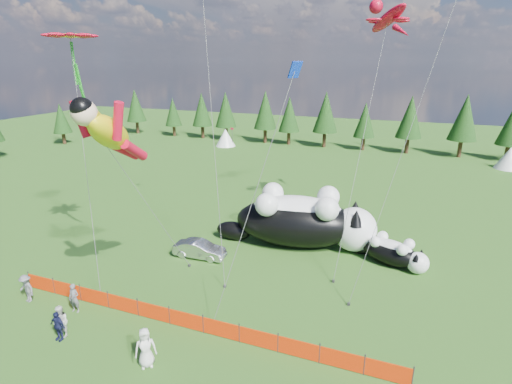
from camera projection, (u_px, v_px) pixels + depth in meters
ground at (213, 298)px, 23.46m from camera, size 160.00×160.00×0.00m
safety_fence at (186, 320)px, 20.64m from camera, size 22.06×0.06×1.10m
tree_line at (344, 123)px, 62.07m from camera, size 90.00×4.00×8.00m
festival_tents at (417, 151)px, 54.70m from camera, size 50.00×3.20×2.80m
cat_large at (303, 219)px, 29.54m from camera, size 12.07×5.67×4.38m
cat_small at (394, 252)px, 27.01m from camera, size 5.19×3.18×1.94m
car at (200, 249)px, 28.14m from camera, size 3.79×1.51×1.23m
spectator_a at (74, 298)px, 21.95m from camera, size 0.66×0.47×1.69m
spectator_b at (61, 322)px, 19.95m from camera, size 0.96×0.85×1.71m
spectator_c at (58, 326)px, 19.73m from camera, size 0.95×0.52×1.59m
spectator_d at (26, 288)px, 22.87m from camera, size 1.15×0.69×1.69m
spectator_e at (145, 348)px, 17.97m from camera, size 1.14×1.08×1.96m
superhero_kite at (109, 133)px, 19.67m from camera, size 5.60×8.15×12.63m
gecko_kite at (388, 19)px, 28.02m from camera, size 5.82×12.82×18.52m
flower_kite at (71, 39)px, 22.68m from camera, size 5.13×5.54×15.26m
diamond_kite_c at (292, 81)px, 18.34m from camera, size 3.73×3.44×13.88m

